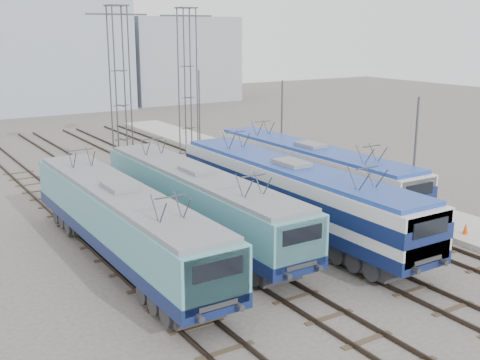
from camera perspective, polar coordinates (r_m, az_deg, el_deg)
The scene contains 14 objects.
ground at distance 27.29m, azimuth 6.57°, elevation -8.44°, with size 160.00×160.00×0.00m, color #514C47.
platform at distance 39.33m, azimuth 10.93°, elevation -1.26°, with size 4.00×70.00×0.30m, color #9E9E99.
locomotive_far_left at distance 27.38m, azimuth -11.06°, elevation -3.70°, with size 2.75×17.37×3.27m.
locomotive_center_left at distance 30.21m, azimuth -3.93°, elevation -1.80°, with size 2.72×17.17×3.23m.
locomotive_center_right at distance 31.01m, azimuth 5.05°, elevation -1.10°, with size 2.86×18.07×3.40m.
locomotive_far_right at distance 36.85m, azimuth 6.80°, elevation 1.14°, with size 2.71×17.13×3.22m.
catenary_tower_west at distance 44.63m, azimuth -11.31°, elevation 9.03°, with size 4.50×1.20×12.00m.
catenary_tower_east at distance 49.11m, azimuth -4.99°, elevation 9.70°, with size 4.50×1.20×12.00m.
mast_front at distance 33.37m, azimuth 16.18°, elevation 1.59°, with size 0.12×0.12×7.00m, color #3F4247.
mast_mid at distance 42.12m, azimuth 3.96°, elevation 4.66°, with size 0.12×0.12×7.00m, color #3F4247.
mast_rear at distance 52.17m, azimuth -3.87°, elevation 6.51°, with size 0.12×0.12×7.00m, color #3F4247.
safety_cone at distance 32.68m, azimuth 20.61°, elevation -4.32°, with size 0.28×0.28×0.59m, color #EE3F00.
building_center at distance 83.93m, azimuth -18.93°, elevation 12.48°, with size 22.00×14.00×18.00m, color #909DB2.
building_east at distance 90.88m, azimuth -6.23°, elevation 11.32°, with size 16.00×12.00×12.00m, color gray.
Camera 1 is at (-15.95, -19.51, 10.47)m, focal length 45.00 mm.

